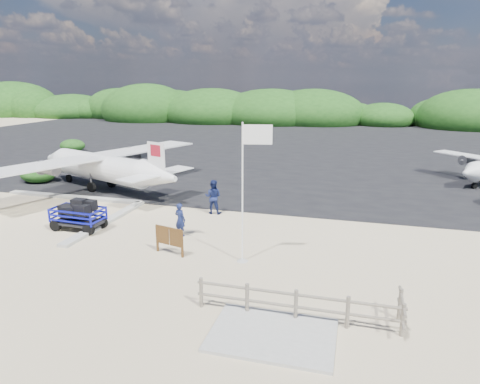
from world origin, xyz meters
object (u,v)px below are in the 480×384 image
object	(u,v)px
aircraft_small	(189,144)
crew_b	(213,197)
signboard	(170,254)
flagpole	(242,261)
crew_a	(180,220)
baggage_cart	(80,229)
aircraft_large	(447,156)

from	to	relation	value
aircraft_small	crew_b	bearing A→B (deg)	70.63
signboard	crew_b	size ratio (longest dim) A/B	0.79
flagpole	crew_a	bearing A→B (deg)	150.10
baggage_cart	aircraft_large	size ratio (longest dim) A/B	0.17
signboard	crew_b	bearing A→B (deg)	105.13
aircraft_small	crew_a	bearing A→B (deg)	67.01
signboard	aircraft_large	bearing A→B (deg)	75.84
crew_b	aircraft_large	world-z (taller)	aircraft_large
baggage_cart	crew_b	bearing A→B (deg)	40.41
aircraft_small	aircraft_large	bearing A→B (deg)	133.13
crew_b	aircraft_small	distance (m)	26.17
flagpole	aircraft_large	xyz separation A→B (m)	(12.32, 28.14, 0.00)
crew_b	crew_a	bearing A→B (deg)	80.98
aircraft_large	crew_b	bearing A→B (deg)	76.23
flagpole	signboard	size ratio (longest dim) A/B	3.75
crew_a	aircraft_small	xyz separation A→B (m)	(-10.61, 27.36, -0.78)
baggage_cart	aircraft_small	bearing A→B (deg)	104.15
crew_b	aircraft_small	bearing A→B (deg)	-68.46
crew_a	crew_b	bearing A→B (deg)	-78.72
flagpole	aircraft_large	distance (m)	30.72
signboard	aircraft_small	size ratio (longest dim) A/B	0.20
aircraft_large	aircraft_small	distance (m)	26.47
signboard	crew_a	distance (m)	2.32
signboard	crew_b	distance (m)	5.84
flagpole	signboard	distance (m)	3.07
flagpole	crew_b	distance (m)	6.52
crew_b	flagpole	bearing A→B (deg)	115.87
flagpole	aircraft_large	world-z (taller)	flagpole
flagpole	aircraft_small	size ratio (longest dim) A/B	0.75
flagpole	baggage_cart	bearing A→B (deg)	170.16
flagpole	crew_b	xyz separation A→B (m)	(-3.14, 5.64, 0.93)
flagpole	crew_a	world-z (taller)	flagpole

